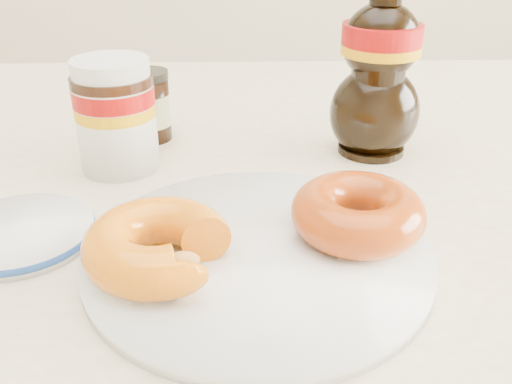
{
  "coord_description": "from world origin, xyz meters",
  "views": [
    {
      "loc": [
        0.01,
        -0.42,
        1.0
      ],
      "look_at": [
        0.02,
        0.0,
        0.79
      ],
      "focal_mm": 40.0,
      "sensor_mm": 36.0,
      "label": 1
    }
  ],
  "objects_px": {
    "blue_rim_saucer": "(20,233)",
    "donut_bitten": "(158,245)",
    "syrup_bottle": "(379,68)",
    "donut_whole": "(358,213)",
    "dark_jar": "(148,106)",
    "dining_table": "(237,246)",
    "plate": "(258,253)",
    "nutella_jar": "(115,111)"
  },
  "relations": [
    {
      "from": "donut_whole",
      "to": "syrup_bottle",
      "type": "xyz_separation_m",
      "value": [
        0.05,
        0.19,
        0.06
      ]
    },
    {
      "from": "plate",
      "to": "syrup_bottle",
      "type": "relative_size",
      "value": 1.42
    },
    {
      "from": "donut_whole",
      "to": "dark_jar",
      "type": "bearing_deg",
      "value": 129.56
    },
    {
      "from": "dining_table",
      "to": "donut_whole",
      "type": "distance_m",
      "value": 0.2
    },
    {
      "from": "donut_whole",
      "to": "nutella_jar",
      "type": "bearing_deg",
      "value": 143.61
    },
    {
      "from": "syrup_bottle",
      "to": "dark_jar",
      "type": "bearing_deg",
      "value": 169.89
    },
    {
      "from": "plate",
      "to": "blue_rim_saucer",
      "type": "distance_m",
      "value": 0.2
    },
    {
      "from": "plate",
      "to": "dining_table",
      "type": "bearing_deg",
      "value": 96.86
    },
    {
      "from": "plate",
      "to": "blue_rim_saucer",
      "type": "bearing_deg",
      "value": 169.36
    },
    {
      "from": "plate",
      "to": "dark_jar",
      "type": "distance_m",
      "value": 0.28
    },
    {
      "from": "syrup_bottle",
      "to": "blue_rim_saucer",
      "type": "relative_size",
      "value": 1.54
    },
    {
      "from": "plate",
      "to": "donut_whole",
      "type": "relative_size",
      "value": 2.54
    },
    {
      "from": "dining_table",
      "to": "dark_jar",
      "type": "relative_size",
      "value": 17.4
    },
    {
      "from": "plate",
      "to": "syrup_bottle",
      "type": "bearing_deg",
      "value": 57.98
    },
    {
      "from": "nutella_jar",
      "to": "blue_rim_saucer",
      "type": "bearing_deg",
      "value": -112.31
    },
    {
      "from": "plate",
      "to": "nutella_jar",
      "type": "xyz_separation_m",
      "value": [
        -0.14,
        0.18,
        0.05
      ]
    },
    {
      "from": "plate",
      "to": "donut_bitten",
      "type": "height_order",
      "value": "donut_bitten"
    },
    {
      "from": "dark_jar",
      "to": "blue_rim_saucer",
      "type": "xyz_separation_m",
      "value": [
        -0.08,
        -0.22,
        -0.03
      ]
    },
    {
      "from": "dark_jar",
      "to": "blue_rim_saucer",
      "type": "bearing_deg",
      "value": -109.67
    },
    {
      "from": "syrup_bottle",
      "to": "dining_table",
      "type": "bearing_deg",
      "value": -157.61
    },
    {
      "from": "dining_table",
      "to": "donut_bitten",
      "type": "height_order",
      "value": "donut_bitten"
    },
    {
      "from": "dark_jar",
      "to": "plate",
      "type": "bearing_deg",
      "value": -65.37
    },
    {
      "from": "dining_table",
      "to": "nutella_jar",
      "type": "relative_size",
      "value": 12.23
    },
    {
      "from": "dining_table",
      "to": "blue_rim_saucer",
      "type": "relative_size",
      "value": 11.39
    },
    {
      "from": "dining_table",
      "to": "plate",
      "type": "relative_size",
      "value": 5.2
    },
    {
      "from": "donut_whole",
      "to": "dark_jar",
      "type": "xyz_separation_m",
      "value": [
        -0.2,
        0.24,
        0.01
      ]
    },
    {
      "from": "donut_bitten",
      "to": "donut_whole",
      "type": "distance_m",
      "value": 0.16
    },
    {
      "from": "syrup_bottle",
      "to": "donut_whole",
      "type": "bearing_deg",
      "value": -105.3
    },
    {
      "from": "nutella_jar",
      "to": "syrup_bottle",
      "type": "bearing_deg",
      "value": 7.08
    },
    {
      "from": "dining_table",
      "to": "syrup_bottle",
      "type": "xyz_separation_m",
      "value": [
        0.15,
        0.06,
        0.18
      ]
    },
    {
      "from": "syrup_bottle",
      "to": "blue_rim_saucer",
      "type": "bearing_deg",
      "value": -151.95
    },
    {
      "from": "blue_rim_saucer",
      "to": "donut_whole",
      "type": "bearing_deg",
      "value": -3.91
    },
    {
      "from": "dining_table",
      "to": "blue_rim_saucer",
      "type": "height_order",
      "value": "blue_rim_saucer"
    },
    {
      "from": "donut_bitten",
      "to": "blue_rim_saucer",
      "type": "bearing_deg",
      "value": 139.44
    },
    {
      "from": "blue_rim_saucer",
      "to": "nutella_jar",
      "type": "bearing_deg",
      "value": 67.69
    },
    {
      "from": "dining_table",
      "to": "blue_rim_saucer",
      "type": "xyz_separation_m",
      "value": [
        -0.18,
        -0.11,
        0.09
      ]
    },
    {
      "from": "dining_table",
      "to": "plate",
      "type": "xyz_separation_m",
      "value": [
        0.02,
        -0.15,
        0.09
      ]
    },
    {
      "from": "donut_whole",
      "to": "blue_rim_saucer",
      "type": "bearing_deg",
      "value": 176.09
    },
    {
      "from": "blue_rim_saucer",
      "to": "donut_bitten",
      "type": "bearing_deg",
      "value": -26.4
    },
    {
      "from": "dining_table",
      "to": "nutella_jar",
      "type": "bearing_deg",
      "value": 166.68
    },
    {
      "from": "donut_bitten",
      "to": "blue_rim_saucer",
      "type": "xyz_separation_m",
      "value": [
        -0.12,
        0.06,
        -0.03
      ]
    },
    {
      "from": "donut_bitten",
      "to": "nutella_jar",
      "type": "bearing_deg",
      "value": 93.75
    }
  ]
}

